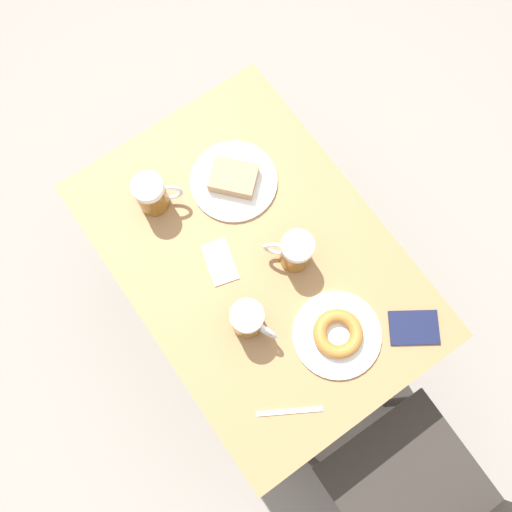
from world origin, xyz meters
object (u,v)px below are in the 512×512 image
beer_mug_center (248,320)px  plate_with_donut (337,334)px  plate_with_cake (234,180)px  beer_mug_right (152,194)px  beer_mug_left (295,251)px  napkin_folded (220,262)px  fork (290,411)px  passport_near_edge (414,328)px

beer_mug_center → plate_with_donut: bearing=137.4°
plate_with_cake → beer_mug_center: size_ratio=1.93×
plate_with_donut → beer_mug_right: bearing=-72.3°
plate_with_donut → plate_with_cake: bearing=-92.9°
beer_mug_left → beer_mug_center: 0.21m
beer_mug_center → beer_mug_left: bearing=-159.2°
beer_mug_right → napkin_folded: 0.25m
plate_with_cake → beer_mug_center: beer_mug_center is taller
napkin_folded → fork: 0.42m
plate_with_donut → beer_mug_center: size_ratio=1.83×
plate_with_cake → beer_mug_left: beer_mug_left is taller
beer_mug_center → passport_near_edge: 0.43m
beer_mug_left → beer_mug_right: (0.21, -0.34, 0.00)m
plate_with_cake → beer_mug_center: bearing=60.8°
napkin_folded → passport_near_edge: (-0.31, 0.43, 0.00)m
plate_with_cake → beer_mug_center: 0.40m
beer_mug_center → beer_mug_right: 0.42m
beer_mug_center → fork: (0.04, 0.24, -0.06)m
plate_with_cake → napkin_folded: bearing=46.3°
beer_mug_center → napkin_folded: (-0.03, -0.18, -0.06)m
plate_with_cake → napkin_folded: plate_with_cake is taller
beer_mug_left → fork: bearing=52.4°
beer_mug_left → fork: beer_mug_left is taller
plate_with_donut → napkin_folded: 0.36m
napkin_folded → passport_near_edge: bearing=125.6°
napkin_folded → passport_near_edge: size_ratio=0.86×
beer_mug_center → passport_near_edge: (-0.34, 0.25, -0.06)m
plate_with_cake → plate_with_donut: 0.50m
fork → beer_mug_left: bearing=-127.6°
beer_mug_left → beer_mug_right: bearing=-58.0°
plate_with_cake → fork: size_ratio=1.64×
beer_mug_center → plate_with_cake: bearing=-119.2°
plate_with_donut → fork: size_ratio=1.55×
napkin_folded → fork: same height
plate_with_donut → passport_near_edge: 0.20m
beer_mug_right → fork: (0.03, 0.65, -0.06)m
beer_mug_center → beer_mug_right: bearing=-87.9°
beer_mug_right → plate_with_cake: bearing=160.9°
fork → plate_with_donut: bearing=-158.4°
plate_with_donut → napkin_folded: size_ratio=1.72×
beer_mug_center → passport_near_edge: size_ratio=0.81×
napkin_folded → plate_with_cake: bearing=-133.7°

